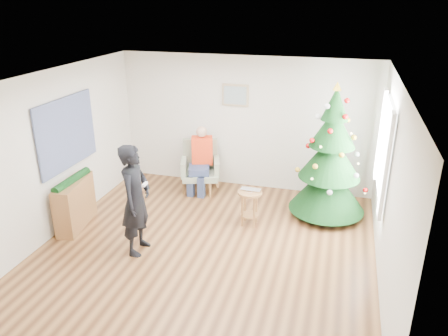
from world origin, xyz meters
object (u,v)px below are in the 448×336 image
(stool, at_px, (250,208))
(standing_man, at_px, (136,200))
(christmas_tree, at_px, (330,158))
(armchair, at_px, (200,173))
(console, at_px, (75,204))

(stool, distance_m, standing_man, 1.97)
(christmas_tree, height_order, standing_man, christmas_tree)
(christmas_tree, height_order, armchair, christmas_tree)
(standing_man, relative_size, console, 1.69)
(standing_man, bearing_deg, stool, -50.28)
(standing_man, distance_m, console, 1.49)
(console, bearing_deg, armchair, 42.10)
(standing_man, bearing_deg, christmas_tree, -55.01)
(stool, bearing_deg, console, -163.67)
(console, bearing_deg, christmas_tree, 11.18)
(stool, xyz_separation_m, console, (-2.79, -0.82, 0.09))
(standing_man, xyz_separation_m, console, (-1.36, 0.42, -0.45))
(stool, height_order, armchair, armchair)
(stool, distance_m, console, 2.91)
(stool, xyz_separation_m, standing_man, (-1.44, -1.24, 0.54))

